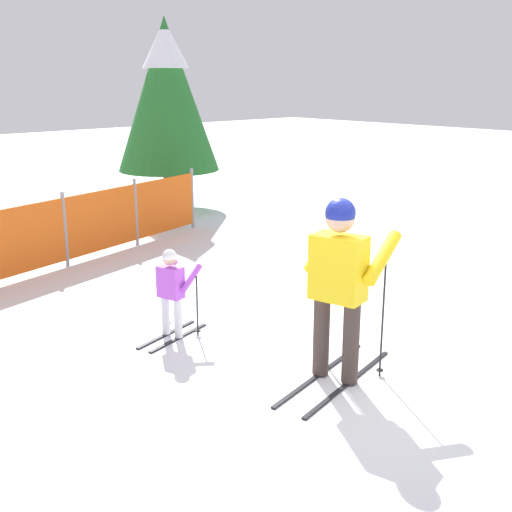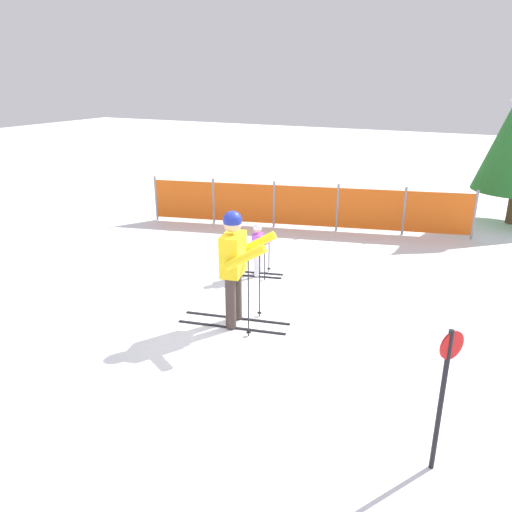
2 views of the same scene
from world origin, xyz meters
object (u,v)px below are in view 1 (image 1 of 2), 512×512
Objects in this scene: safety_fence at (22,240)px; conifer_far at (167,92)px; skier_child at (172,286)px; skier_adult at (340,273)px.

safety_fence is 1.87× the size of conifer_far.
skier_adult is at bearing -88.30° from skier_child.
skier_child is at bearing -84.54° from safety_fence.
skier_child is 3.29m from safety_fence.
skier_child is 7.75m from conifer_far.
skier_adult is 1.74× the size of skier_child.
safety_fence is (-0.88, 5.21, -0.49)m from skier_adult.
skier_adult reaches higher than skier_child.
safety_fence is 5.78m from conifer_far.
conifer_far is (4.62, 2.87, 1.95)m from safety_fence.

